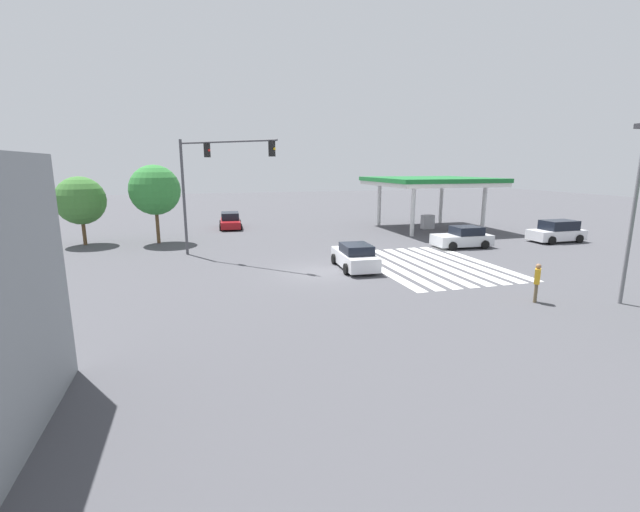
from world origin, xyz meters
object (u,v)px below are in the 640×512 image
object	(u,v)px
car_0	(463,238)
street_light_pole_a	(636,198)
car_1	(355,257)
traffic_signal_mast	(207,173)
car_3	(557,232)
car_2	(230,221)
pedestrian	(537,281)
tree_corner_b	(80,201)
tree_corner_a	(155,190)

from	to	relation	value
car_0	street_light_pole_a	bearing A→B (deg)	87.63
car_1	car_0	bearing A→B (deg)	-64.48
traffic_signal_mast	car_3	distance (m)	26.56
car_2	pedestrian	xyz separation A→B (m)	(-26.67, -10.98, 0.28)
car_0	tree_corner_b	distance (m)	28.14
street_light_pole_a	tree_corner_b	bearing A→B (deg)	49.49
car_0	car_2	world-z (taller)	car_0
car_1	car_3	xyz separation A→B (m)	(4.03, -18.29, 0.10)
car_1	pedestrian	xyz separation A→B (m)	(-7.99, -5.37, 0.27)
car_0	car_1	size ratio (longest dim) A/B	0.97
tree_corner_a	car_2	bearing A→B (deg)	-41.35
traffic_signal_mast	car_1	xyz separation A→B (m)	(-5.37, -7.84, -4.67)
car_1	tree_corner_a	size ratio (longest dim) A/B	0.74
car_1	tree_corner_a	distance (m)	16.94
traffic_signal_mast	tree_corner_b	distance (m)	11.73
car_0	tree_corner_b	world-z (taller)	tree_corner_b
traffic_signal_mast	pedestrian	size ratio (longest dim) A/B	4.36
car_1	tree_corner_b	size ratio (longest dim) A/B	0.86
car_2	pedestrian	distance (m)	28.85
car_0	car_1	distance (m)	10.67
car_0	pedestrian	size ratio (longest dim) A/B	2.45
car_1	street_light_pole_a	world-z (taller)	street_light_pole_a
traffic_signal_mast	tree_corner_b	xyz separation A→B (m)	(7.30, 8.95, -2.06)
car_2	tree_corner_a	xyz separation A→B (m)	(-6.74, 5.93, 3.35)
car_0	pedestrian	bearing A→B (deg)	71.93
pedestrian	street_light_pole_a	bearing A→B (deg)	-153.37
pedestrian	street_light_pole_a	world-z (taller)	street_light_pole_a
car_3	street_light_pole_a	xyz separation A→B (m)	(-13.18, 9.53, 3.73)
car_3	street_light_pole_a	world-z (taller)	street_light_pole_a
tree_corner_b	car_1	bearing A→B (deg)	-127.04
car_1	pedestrian	world-z (taller)	pedestrian
traffic_signal_mast	car_3	bearing A→B (deg)	42.05
car_2	tree_corner_a	world-z (taller)	tree_corner_a
car_3	tree_corner_b	size ratio (longest dim) A/B	0.84
car_3	street_light_pole_a	distance (m)	16.69
car_0	car_3	world-z (taller)	car_3
car_0	car_1	xyz separation A→B (m)	(-4.05, 9.87, -0.01)
traffic_signal_mast	tree_corner_b	bearing A→B (deg)	-174.20
car_3	street_light_pole_a	size ratio (longest dim) A/B	0.57
car_3	pedestrian	bearing A→B (deg)	42.43
traffic_signal_mast	car_3	xyz separation A→B (m)	(-1.34, -26.13, -4.57)
traffic_signal_mast	car_3	size ratio (longest dim) A/B	1.76
pedestrian	car_1	bearing A→B (deg)	-10.53
pedestrian	traffic_signal_mast	bearing A→B (deg)	0.25
street_light_pole_a	tree_corner_b	distance (m)	33.63
car_1	tree_corner_b	distance (m)	21.20
tree_corner_a	traffic_signal_mast	bearing A→B (deg)	-150.59
car_1	pedestrian	bearing A→B (deg)	-142.89
pedestrian	tree_corner_b	xyz separation A→B (m)	(20.66, 22.16, 2.34)
car_2	car_0	bearing A→B (deg)	50.13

